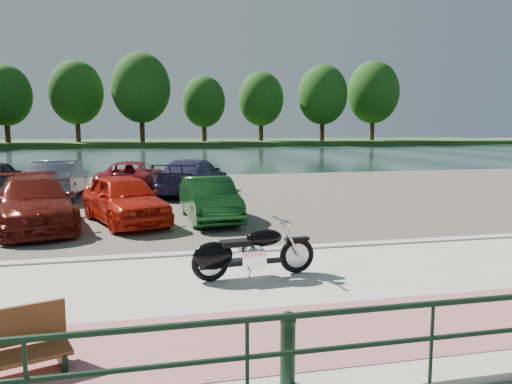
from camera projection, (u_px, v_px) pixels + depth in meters
ground at (309, 280)px, 9.23m from camera, size 200.00×200.00×0.00m
promenade at (329, 295)px, 8.26m from camera, size 60.00×6.00×0.10m
pink_path at (368, 328)px, 6.80m from camera, size 60.00×2.00×0.01m
kerb at (280, 251)px, 11.16m from camera, size 60.00×0.30×0.14m
parking_lot at (220, 197)px, 19.87m from camera, size 60.00×18.00×0.04m
river at (175, 156)px, 47.91m from camera, size 120.00×40.00×0.00m
far_bank at (162, 142)px, 78.82m from camera, size 120.00×24.00×0.60m
railing at (433, 321)px, 5.26m from camera, size 24.04×0.05×0.90m
bollards at (273, 347)px, 5.22m from camera, size 10.68×0.18×0.81m
far_trees at (193, 94)px, 72.83m from camera, size 70.25×10.68×12.52m
motorcycle at (243, 253)px, 8.97m from camera, size 2.33×0.75×1.05m
car_3 at (34, 203)px, 13.72m from camera, size 3.13×5.21×1.41m
car_4 at (124, 199)px, 14.41m from camera, size 2.97×4.48×1.42m
car_5 at (209, 199)px, 14.84m from camera, size 1.54×3.94×1.28m
car_9 at (60, 179)px, 19.56m from camera, size 1.77×4.61×1.50m
car_10 at (132, 177)px, 20.88m from camera, size 2.97×5.16×1.35m
car_11 at (193, 177)px, 20.59m from camera, size 3.76×5.44×1.46m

